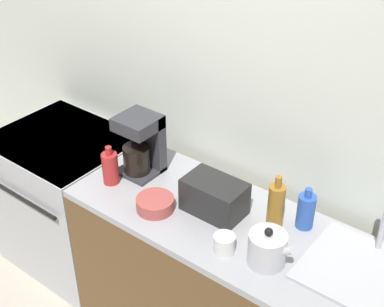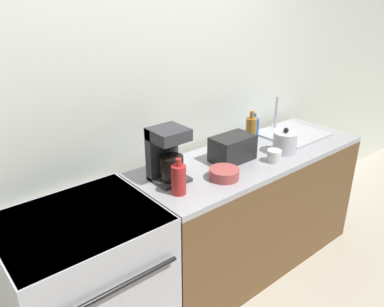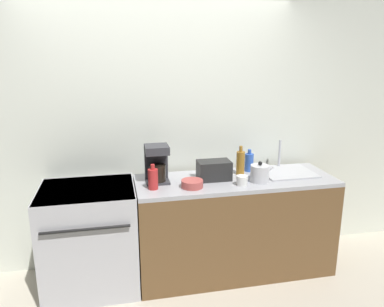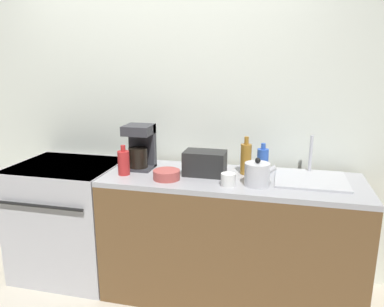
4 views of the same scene
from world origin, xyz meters
TOP-DOWN VIEW (x-y plane):
  - wall_back at (0.00, 0.73)m, footprint 8.00×0.05m
  - stove at (-0.67, 0.34)m, footprint 0.80×0.71m
  - counter_block at (0.64, 0.32)m, footprint 1.81×0.64m
  - kettle at (0.83, 0.20)m, footprint 0.21×0.17m
  - toaster at (0.45, 0.34)m, footprint 0.29×0.18m
  - coffee_maker at (-0.06, 0.40)m, footprint 0.20×0.20m
  - sink_tray at (1.18, 0.39)m, footprint 0.48×0.44m
  - bottle_blue at (0.84, 0.51)m, footprint 0.08×0.08m
  - bottle_red at (-0.12, 0.21)m, footprint 0.08×0.08m
  - bottle_amber at (0.73, 0.44)m, footprint 0.08×0.08m
  - cup_white at (0.64, 0.14)m, footprint 0.10×0.10m
  - bowl at (0.21, 0.18)m, footprint 0.19×0.19m

SIDE VIEW (x-z plane):
  - counter_block at x=0.64m, z-range 0.00..0.92m
  - stove at x=-0.67m, z-range 0.01..0.93m
  - sink_tray at x=1.18m, z-range 0.80..1.08m
  - bowl at x=0.21m, z-range 0.92..0.99m
  - cup_white at x=0.64m, z-range 0.92..1.01m
  - kettle at x=0.83m, z-range 0.91..1.09m
  - toaster at x=0.45m, z-range 0.92..1.10m
  - bottle_blue at x=0.84m, z-range 0.91..1.12m
  - bottle_red at x=-0.12m, z-range 0.91..1.12m
  - bottle_amber at x=0.73m, z-range 0.90..1.17m
  - coffee_maker at x=-0.06m, z-range 0.93..1.26m
  - wall_back at x=0.00m, z-range 0.00..2.60m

